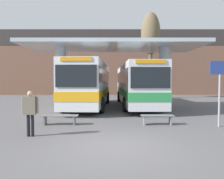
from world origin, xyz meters
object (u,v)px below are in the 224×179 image
at_px(waiting_bench_near_pillar, 156,118).
at_px(pedestrian_waiting, 29,109).
at_px(transit_bus_center_bay, 135,84).
at_px(waiting_bench_mid_platform, 59,118).
at_px(poplar_tree_behind_left, 150,35).
at_px(info_sign_platform, 219,80).
at_px(transit_bus_left_bay, 88,83).

height_order(waiting_bench_near_pillar, pedestrian_waiting, pedestrian_waiting).
xyz_separation_m(transit_bus_center_bay, waiting_bench_mid_platform, (-4.48, -7.96, -1.50)).
bearing_deg(waiting_bench_mid_platform, waiting_bench_near_pillar, 0.00).
xyz_separation_m(waiting_bench_near_pillar, poplar_tree_behind_left, (2.34, 15.28, 7.02)).
distance_m(waiting_bench_near_pillar, info_sign_platform, 3.27).
bearing_deg(waiting_bench_mid_platform, info_sign_platform, -3.41).
relative_size(waiting_bench_near_pillar, info_sign_platform, 0.52).
height_order(pedestrian_waiting, poplar_tree_behind_left, poplar_tree_behind_left).
bearing_deg(info_sign_platform, pedestrian_waiting, -167.87).
bearing_deg(pedestrian_waiting, info_sign_platform, 11.72).
distance_m(waiting_bench_mid_platform, poplar_tree_behind_left, 18.20).
distance_m(info_sign_platform, poplar_tree_behind_left, 16.57).
height_order(transit_bus_left_bay, pedestrian_waiting, transit_bus_left_bay).
bearing_deg(transit_bus_left_bay, waiting_bench_mid_platform, 86.39).
bearing_deg(poplar_tree_behind_left, transit_bus_center_bay, -108.75).
bearing_deg(waiting_bench_mid_platform, transit_bus_left_bay, 84.11).
relative_size(transit_bus_center_bay, waiting_bench_near_pillar, 7.79).
height_order(transit_bus_left_bay, info_sign_platform, transit_bus_left_bay).
distance_m(waiting_bench_near_pillar, poplar_tree_behind_left, 16.98).
relative_size(waiting_bench_near_pillar, waiting_bench_mid_platform, 0.89).
bearing_deg(pedestrian_waiting, waiting_bench_near_pillar, 21.89).
distance_m(transit_bus_left_bay, waiting_bench_mid_platform, 7.03).
bearing_deg(pedestrian_waiting, poplar_tree_behind_left, 66.14).
relative_size(transit_bus_left_bay, info_sign_platform, 3.49).
height_order(info_sign_platform, poplar_tree_behind_left, poplar_tree_behind_left).
xyz_separation_m(transit_bus_left_bay, pedestrian_waiting, (-1.29, -8.96, -0.87)).
height_order(waiting_bench_mid_platform, poplar_tree_behind_left, poplar_tree_behind_left).
distance_m(transit_bus_left_bay, info_sign_platform, 9.83).
bearing_deg(waiting_bench_near_pillar, poplar_tree_behind_left, 81.31).
distance_m(transit_bus_center_bay, poplar_tree_behind_left, 9.50).
relative_size(info_sign_platform, poplar_tree_behind_left, 0.30).
relative_size(transit_bus_left_bay, waiting_bench_near_pillar, 6.69).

